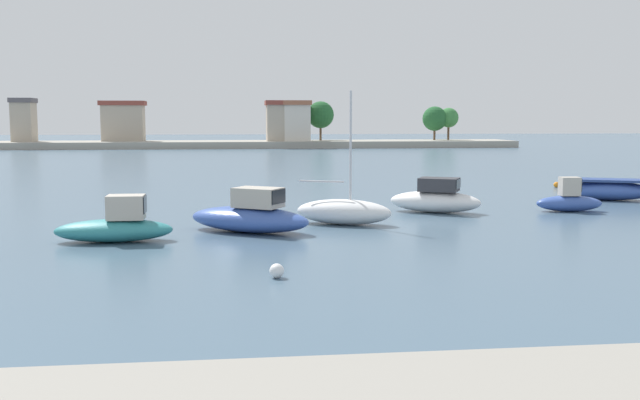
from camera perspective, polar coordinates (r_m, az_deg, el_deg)
name	(u,v)px	position (r m, az deg, el deg)	size (l,w,h in m)	color
moored_boat_3	(116,226)	(27.92, -15.87, -2.03)	(4.36, 1.71, 1.75)	teal
moored_boat_4	(250,216)	(29.28, -5.55, -1.30)	(5.64, 4.58, 1.82)	#3856A8
moored_boat_5	(344,211)	(31.26, 1.89, -0.91)	(4.52, 3.18, 5.77)	white
moored_boat_6	(436,199)	(35.65, 9.17, 0.10)	(4.75, 3.53, 1.71)	white
moored_boat_7	(569,200)	(37.72, 19.17, -0.03)	(3.36, 1.52, 1.71)	#3856A8
moored_boat_8	(608,190)	(43.84, 21.87, 0.75)	(5.44, 3.80, 1.18)	#3856A8
mooring_buoy_1	(556,185)	(50.59, 18.24, 1.16)	(0.37, 0.37, 0.37)	orange
mooring_buoy_3	(277,271)	(20.88, -3.45, -5.63)	(0.43, 0.43, 0.43)	white
distant_shoreline	(169,135)	(115.68, -11.92, 5.05)	(115.63, 10.51, 7.71)	#9E998C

